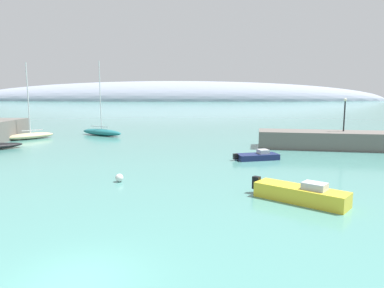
% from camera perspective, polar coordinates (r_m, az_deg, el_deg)
% --- Properties ---
extents(water, '(600.00, 600.00, 0.00)m').
position_cam_1_polar(water, '(13.60, -17.85, -20.22)').
color(water, teal).
rests_on(water, ground).
extents(breakwater_rocks, '(22.08, 7.63, 1.97)m').
position_cam_1_polar(breakwater_rocks, '(44.13, 24.88, 0.50)').
color(breakwater_rocks, '#66605B').
rests_on(breakwater_rocks, ground).
extents(distant_ridge, '(314.79, 56.00, 28.79)m').
position_cam_1_polar(distant_ridge, '(267.55, -3.15, 6.96)').
color(distant_ridge, '#8E99AD').
rests_on(distant_ridge, ground).
extents(sailboat_sand_near_shore, '(5.65, 5.92, 10.33)m').
position_cam_1_polar(sailboat_sand_near_shore, '(53.71, -24.47, 1.30)').
color(sailboat_sand_near_shore, '#C6B284').
rests_on(sailboat_sand_near_shore, water).
extents(sailboat_teal_mid_mooring, '(7.41, 5.35, 10.91)m').
position_cam_1_polar(sailboat_teal_mid_mooring, '(54.46, -14.30, 1.92)').
color(sailboat_teal_mid_mooring, '#1E6B70').
rests_on(sailboat_teal_mid_mooring, water).
extents(motorboat_yellow_foreground, '(5.19, 4.57, 1.29)m').
position_cam_1_polar(motorboat_yellow_foreground, '(22.03, 17.01, -7.64)').
color(motorboat_yellow_foreground, yellow).
rests_on(motorboat_yellow_foreground, water).
extents(motorboat_navy_alongside_breakwater, '(4.52, 2.69, 0.95)m').
position_cam_1_polar(motorboat_navy_alongside_breakwater, '(34.61, 10.45, -1.94)').
color(motorboat_navy_alongside_breakwater, navy).
rests_on(motorboat_navy_alongside_breakwater, water).
extents(mooring_buoy_white, '(0.58, 0.58, 0.58)m').
position_cam_1_polar(mooring_buoy_white, '(26.22, -11.58, -5.34)').
color(mooring_buoy_white, silver).
rests_on(mooring_buoy_white, water).
extents(harbor_lamp_post, '(0.36, 0.36, 3.76)m').
position_cam_1_polar(harbor_lamp_post, '(43.92, 23.28, 4.94)').
color(harbor_lamp_post, black).
rests_on(harbor_lamp_post, breakwater_rocks).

